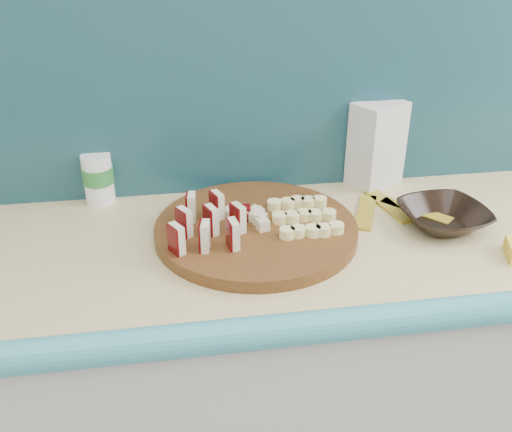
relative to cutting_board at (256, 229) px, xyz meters
The scene contains 10 objects.
kitchen_counter 0.48m from the cutting_board, 19.02° to the right, with size 2.20×0.63×0.91m.
backsplash 0.36m from the cutting_board, 68.47° to the left, with size 2.20×0.02×0.50m, color teal.
cutting_board is the anchor object (origin of this frame).
apple_wedges 0.12m from the cutting_board, 164.05° to the right, with size 0.15×0.17×0.06m.
apple_chunks 0.04m from the cutting_board, behind, with size 0.07×0.07×0.02m.
banana_slices 0.11m from the cutting_board, ahead, with size 0.14×0.17×0.02m.
brown_bowl 0.43m from the cutting_board, ahead, with size 0.19×0.19×0.05m, color black.
flour_bag 0.43m from the cutting_board, 32.82° to the left, with size 0.13×0.09×0.22m, color silver.
canister 0.43m from the cutting_board, 147.63° to the left, with size 0.08×0.08×0.12m.
banana_peel 0.35m from the cutting_board, 10.85° to the left, with size 0.25×0.20×0.01m.
Camera 1 is at (-0.17, 0.44, 1.55)m, focal length 40.00 mm.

